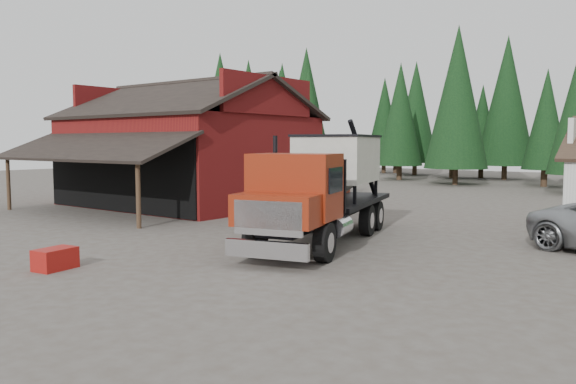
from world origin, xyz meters
The scene contains 7 objects.
ground centered at (0.00, 0.00, 0.00)m, with size 120.00×120.00×0.00m, color #4A423A.
red_barn centered at (-11.00, 9.90, 2.69)m, with size 12.80×13.63×7.18m.
conifer_backdrop centered at (0.00, 42.00, 0.00)m, with size 76.00×16.00×16.00m, color black, non-canonical shape.
near_pine_a centered at (-22.00, 28.00, 6.39)m, with size 4.40×4.40×11.40m.
near_pine_d centered at (-4.00, 34.00, 7.39)m, with size 5.28×5.28×13.40m.
feed_truck centered at (2.32, 4.03, 2.09)m, with size 5.10×10.24×4.47m.
equip_box centered at (-1.27, -4.19, 0.30)m, with size 0.70×1.10×0.60m, color maroon.
Camera 1 is at (13.30, -12.65, 3.55)m, focal length 35.00 mm.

